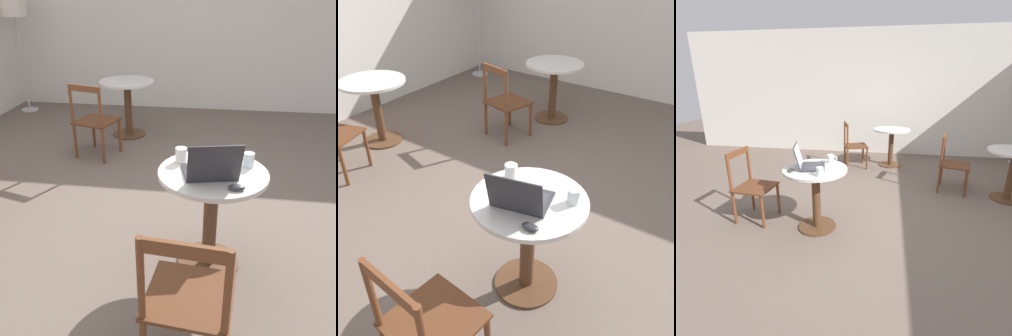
# 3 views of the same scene
# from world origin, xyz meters

# --- Properties ---
(ground_plane) EXTENTS (16.00, 16.00, 0.00)m
(ground_plane) POSITION_xyz_m (0.00, 0.00, 0.00)
(ground_plane) COLOR #66564C
(cafe_table_near) EXTENTS (0.72, 0.72, 0.74)m
(cafe_table_near) POSITION_xyz_m (-0.74, -0.23, 0.53)
(cafe_table_near) COLOR #51331E
(cafe_table_near) RESTS_ON ground_plane
(cafe_table_mid) EXTENTS (0.72, 0.72, 0.74)m
(cafe_table_mid) POSITION_xyz_m (1.80, 0.96, 0.53)
(cafe_table_mid) COLOR #51331E
(cafe_table_mid) RESTS_ON ground_plane
(cafe_table_far) EXTENTS (0.72, 0.72, 0.74)m
(cafe_table_far) POSITION_xyz_m (0.11, 2.30, 0.53)
(cafe_table_far) COLOR #51331E
(cafe_table_far) RESTS_ON ground_plane
(chair_near_left) EXTENTS (0.47, 0.47, 0.88)m
(chair_near_left) POSITION_xyz_m (-1.57, -0.15, 0.44)
(chair_near_left) COLOR brown
(chair_near_left) RESTS_ON ground_plane
(chair_mid_left) EXTENTS (0.53, 0.53, 0.88)m
(chair_mid_left) POSITION_xyz_m (1.03, 1.17, 0.44)
(chair_mid_left) COLOR brown
(chair_mid_left) RESTS_ON ground_plane
(laptop) EXTENTS (0.39, 0.39, 0.27)m
(laptop) POSITION_xyz_m (-0.82, -0.22, 0.80)
(laptop) COLOR #2D2D33
(laptop) RESTS_ON cafe_table_near
(mouse) EXTENTS (0.06, 0.10, 0.03)m
(mouse) POSITION_xyz_m (-0.97, -0.38, 0.76)
(mouse) COLOR #2D2D33
(mouse) RESTS_ON cafe_table_near
(mug) EXTENTS (0.12, 0.08, 0.10)m
(mug) POSITION_xyz_m (-0.61, -0.01, 0.79)
(mug) COLOR silver
(mug) RESTS_ON cafe_table_near
(drinking_glass) EXTENTS (0.08, 0.08, 0.09)m
(drinking_glass) POSITION_xyz_m (-0.63, -0.46, 0.79)
(drinking_glass) COLOR silver
(drinking_glass) RESTS_ON cafe_table_near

